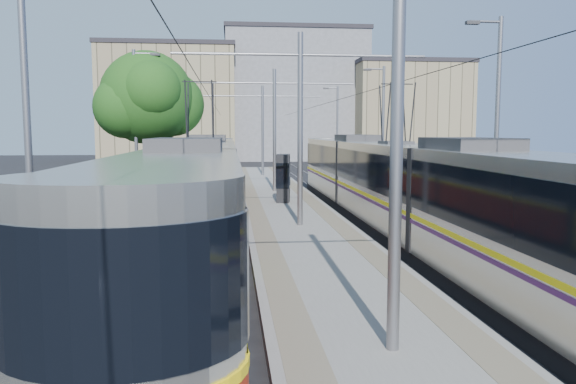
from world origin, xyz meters
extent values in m
plane|color=black|center=(0.00, 0.00, 0.00)|extent=(160.00, 160.00, 0.00)
cube|color=gray|center=(0.00, 17.00, 0.15)|extent=(4.00, 50.00, 0.30)
cube|color=gray|center=(-1.45, 17.00, 0.30)|extent=(0.70, 50.00, 0.01)
cube|color=gray|center=(1.45, 17.00, 0.30)|extent=(0.70, 50.00, 0.01)
cube|color=gray|center=(-4.32, 17.00, 0.01)|extent=(0.07, 70.00, 0.03)
cube|color=gray|center=(-2.88, 17.00, 0.01)|extent=(0.07, 70.00, 0.03)
cube|color=gray|center=(2.88, 17.00, 0.01)|extent=(0.07, 70.00, 0.03)
cube|color=gray|center=(4.32, 17.00, 0.01)|extent=(0.07, 70.00, 0.03)
cube|color=silver|center=(-3.60, -3.00, 0.01)|extent=(1.20, 5.00, 0.01)
cube|color=black|center=(-3.60, 7.79, 0.20)|extent=(2.30, 30.98, 0.40)
cube|color=#B3B0A4|center=(-3.60, 7.79, 1.85)|extent=(2.40, 29.38, 2.90)
cube|color=black|center=(-3.60, 7.79, 2.35)|extent=(2.43, 29.38, 1.30)
cube|color=yellow|center=(-3.60, 7.79, 1.45)|extent=(2.43, 29.38, 0.12)
cube|color=#B61E0A|center=(-3.60, 7.79, 0.95)|extent=(2.42, 29.38, 1.10)
cube|color=#2D2D30|center=(-3.60, 7.79, 3.45)|extent=(1.68, 3.00, 0.30)
cube|color=black|center=(3.60, 8.03, 0.20)|extent=(2.30, 31.80, 0.40)
cube|color=beige|center=(3.60, 8.03, 1.85)|extent=(2.40, 30.20, 2.90)
cube|color=black|center=(3.60, 8.03, 2.35)|extent=(2.43, 30.20, 1.30)
cube|color=yellow|center=(3.60, 8.03, 1.45)|extent=(2.43, 30.20, 0.12)
cube|color=#44164E|center=(3.60, 8.03, 1.30)|extent=(2.43, 30.20, 0.10)
cube|color=#2D2D30|center=(3.60, 8.03, 3.45)|extent=(1.68, 3.00, 0.30)
cylinder|color=slate|center=(0.00, -4.00, 3.80)|extent=(0.20, 0.20, 7.00)
cylinder|color=slate|center=(0.00, 8.00, 3.80)|extent=(0.20, 0.20, 7.00)
cylinder|color=slate|center=(0.00, 8.00, 6.50)|extent=(9.20, 0.10, 0.10)
cylinder|color=slate|center=(0.00, 20.00, 3.80)|extent=(0.20, 0.20, 7.00)
cylinder|color=slate|center=(0.00, 20.00, 6.50)|extent=(9.20, 0.10, 0.10)
cylinder|color=slate|center=(0.00, 32.00, 3.80)|extent=(0.20, 0.20, 7.00)
cylinder|color=slate|center=(0.00, 32.00, 6.50)|extent=(9.20, 0.10, 0.10)
cylinder|color=black|center=(-3.60, 17.00, 5.55)|extent=(0.02, 70.00, 0.02)
cylinder|color=black|center=(3.60, 17.00, 5.55)|extent=(0.02, 70.00, 0.02)
cylinder|color=slate|center=(-7.50, 2.00, 4.00)|extent=(0.18, 0.18, 8.00)
cylinder|color=slate|center=(-7.50, 18.00, 4.00)|extent=(0.18, 0.18, 8.00)
cube|color=#2D2D30|center=(-6.40, 18.00, 7.75)|extent=(0.50, 0.22, 0.12)
cylinder|color=slate|center=(-7.50, 34.00, 4.00)|extent=(0.18, 0.18, 8.00)
cube|color=#2D2D30|center=(-6.40, 34.00, 7.75)|extent=(0.50, 0.22, 0.12)
cylinder|color=slate|center=(7.50, 8.00, 4.00)|extent=(0.18, 0.18, 8.00)
cube|color=#2D2D30|center=(6.40, 8.00, 7.75)|extent=(0.50, 0.22, 0.12)
cylinder|color=slate|center=(7.50, 24.00, 4.00)|extent=(0.18, 0.18, 8.00)
cube|color=#2D2D30|center=(6.40, 24.00, 7.75)|extent=(0.50, 0.22, 0.12)
cylinder|color=slate|center=(7.50, 40.00, 4.00)|extent=(0.18, 0.18, 8.00)
cube|color=#2D2D30|center=(6.40, 40.00, 7.75)|extent=(0.50, 0.22, 0.12)
cube|color=black|center=(0.02, 14.85, 1.48)|extent=(0.76, 1.10, 2.35)
cube|color=black|center=(0.02, 14.85, 1.63)|extent=(0.81, 1.15, 1.23)
cylinder|color=#382314|center=(-7.05, 19.20, 1.69)|extent=(0.46, 0.46, 3.37)
sphere|color=#1A4513|center=(-7.05, 19.20, 5.59)|extent=(5.06, 5.06, 5.06)
sphere|color=#1A4513|center=(-5.79, 20.05, 5.27)|extent=(3.59, 3.59, 3.59)
cube|color=gray|center=(-10.00, 60.00, 6.87)|extent=(16.00, 12.00, 13.75)
cube|color=#262328|center=(-10.00, 60.00, 14.00)|extent=(16.32, 12.24, 0.50)
cube|color=gray|center=(6.00, 64.00, 8.19)|extent=(18.00, 14.00, 16.38)
cube|color=#262328|center=(6.00, 64.00, 16.63)|extent=(18.36, 14.28, 0.50)
cube|color=gray|center=(20.00, 58.00, 5.99)|extent=(14.00, 10.00, 11.98)
cube|color=#262328|center=(20.00, 58.00, 12.23)|extent=(14.28, 10.20, 0.50)
camera|label=1|loc=(-2.54, -12.43, 3.77)|focal=35.00mm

